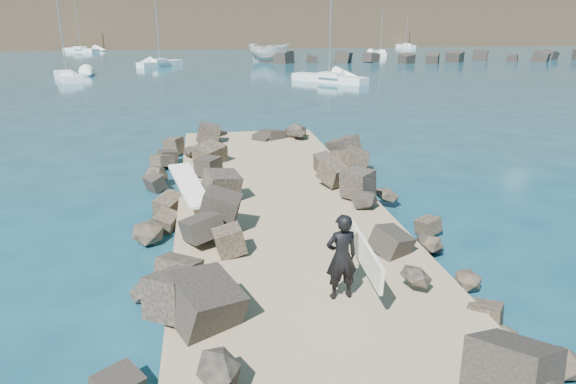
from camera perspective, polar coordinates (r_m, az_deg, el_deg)
name	(u,v)px	position (r m, az deg, el deg)	size (l,w,h in m)	color
ground	(282,229)	(15.09, -0.62, -4.18)	(800.00, 800.00, 0.00)	#0F384C
jetty	(294,249)	(13.16, 0.71, -6.34)	(6.00, 26.00, 0.60)	#8C7759
riprap_left	(179,241)	(13.39, -12.04, -5.39)	(2.60, 22.00, 1.00)	black
riprap_right	(396,227)	(14.27, 11.93, -3.83)	(2.60, 22.00, 1.00)	black
breakwater_secondary	(470,57)	(78.27, 19.59, 13.93)	(52.00, 4.00, 1.20)	black
surfboard_resting	(190,189)	(15.62, -10.89, 0.38)	(0.67, 2.67, 0.09)	white
boat_imported	(269,52)	(72.58, -2.11, 15.24)	(2.61, 6.93, 2.68)	silver
surfer_with_board	(345,256)	(10.12, 6.32, -7.11)	(0.83, 2.20, 1.77)	black
sailboat_c	(329,78)	(50.32, 4.61, 12.46)	(6.47, 7.11, 9.43)	white
sailboat_f	(406,46)	(109.33, 12.96, 15.49)	(2.49, 5.02, 6.16)	white
sailboat_b	(160,64)	(68.65, -14.02, 13.68)	(5.51, 5.69, 7.89)	white
sailboat_d	(380,53)	(86.85, 10.22, 14.91)	(2.42, 5.95, 7.14)	white
sailboat_e	(81,50)	(101.47, -22.04, 14.41)	(7.02, 6.19, 9.21)	white
sailboat_a	(67,76)	(56.38, -23.32, 11.71)	(4.25, 7.76, 9.17)	white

